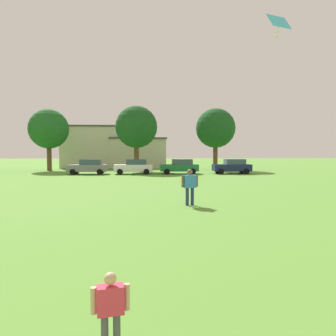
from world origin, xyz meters
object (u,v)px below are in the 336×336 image
Objects in this scene: parked_car_white_1 at (134,167)px; tree_left at (49,129)px; adult_bystander at (190,184)px; parked_car_green_2 at (180,166)px; parked_car_navy_3 at (232,166)px; tree_far_right at (216,128)px; parked_car_gray_0 at (88,167)px; child_kite_flyer at (111,305)px; tree_right at (136,127)px; kite at (279,23)px.

tree_left is (-11.50, 7.42, 4.65)m from parked_car_white_1.
parked_car_green_2 is at bearing -105.18° from adult_bystander.
tree_far_right is (-0.21, 7.91, 4.89)m from parked_car_navy_3.
parked_car_gray_0 and parked_car_white_1 have the same top height.
tree_left reaches higher than child_kite_flyer.
tree_left is at bearing -48.86° from parked_car_gray_0.
child_kite_flyer is 32.56m from parked_car_green_2.
tree_left is (-12.13, 39.68, 4.87)m from child_kite_flyer.
tree_far_right is (7.76, 28.74, 4.70)m from adult_bystander.
tree_far_right reaches higher than tree_left.
tree_right is (11.66, -2.26, 0.16)m from tree_left.
child_kite_flyer is 41.78m from tree_left.
kite is 34.62m from tree_left.
tree_right is at bearing -167.16° from tree_far_right.
parked_car_navy_3 is 9.30m from tree_far_right.
tree_far_right is at bearing -155.08° from parked_car_gray_0.
child_kite_flyer is 32.90m from parked_car_gray_0.
parked_car_white_1 is 14.31m from tree_far_right.
tree_left is at bearing -72.56° from adult_bystander.
tree_left reaches higher than parked_car_gray_0.
tree_right is 11.19m from tree_far_right.
parked_car_green_2 is 6.07m from parked_car_navy_3.
parked_car_green_2 is at bearing -24.00° from tree_left.
parked_car_green_2 is at bearing 179.17° from parked_car_gray_0.
kite is at bearing 109.27° from parked_car_white_1.
parked_car_green_2 is at bearing -45.73° from tree_right.
child_kite_flyer is 0.25× the size of parked_car_green_2.
kite reaches higher than tree_right.
parked_car_green_2 is (-2.25, 21.35, -7.83)m from kite.
tree_left is at bearing -179.42° from tree_far_right.
adult_bystander reaches higher than parked_car_navy_3.
tree_right is (-11.12, 5.43, 4.82)m from parked_car_navy_3.
adult_bystander is 0.41× the size of parked_car_green_2.
child_kite_flyer is at bearing -122.11° from kite.
adult_bystander is at bearing 66.19° from child_kite_flyer.
parked_car_gray_0 is at bearing 120.36° from kite.
tree_far_right is at bearing 0.58° from tree_left.
parked_car_green_2 is at bearing -2.27° from parked_car_navy_3.
child_kite_flyer is at bearing -72.99° from tree_left.
tree_right is (-5.06, 5.19, 4.82)m from parked_car_green_2.
parked_car_white_1 is 5.22m from parked_car_green_2.
parked_car_green_2 is at bearing 96.03° from kite.
tree_left is (-22.77, 7.68, 4.65)m from parked_car_navy_3.
parked_car_white_1 is at bearing 178.56° from parked_car_gray_0.
parked_car_gray_0 is at bearing -155.08° from tree_far_right.
parked_car_gray_0 and parked_car_navy_3 have the same top height.
tree_far_right reaches higher than parked_car_navy_3.
parked_car_gray_0 is (-8.43, 21.22, -0.19)m from adult_bystander.
child_kite_flyer is at bearing 100.09° from parked_car_gray_0.
tree_far_right is at bearing -115.11° from adult_bystander.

